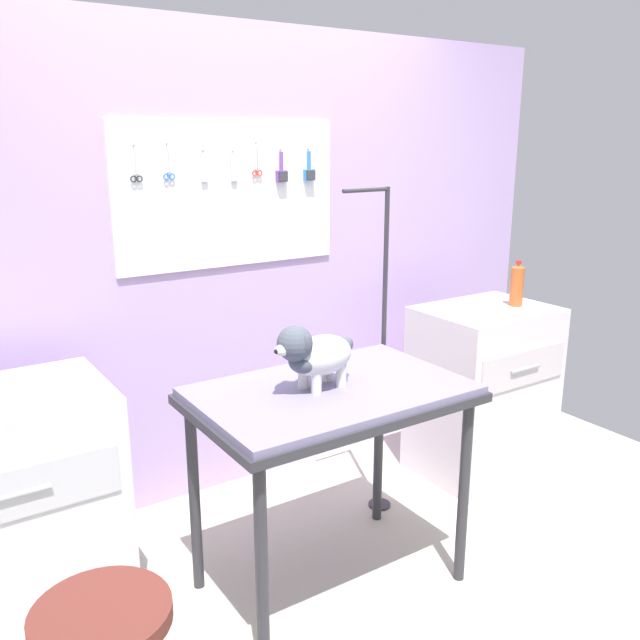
{
  "coord_description": "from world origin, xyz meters",
  "views": [
    {
      "loc": [
        -1.46,
        -1.72,
        1.78
      ],
      "look_at": [
        -0.15,
        0.26,
        1.13
      ],
      "focal_mm": 37.81,
      "sensor_mm": 36.0,
      "label": 1
    }
  ],
  "objects_px": {
    "cabinet_right": "(482,390)",
    "grooming_arm": "(381,368)",
    "grooming_table": "(331,408)",
    "counter_left": "(5,509)",
    "dog": "(314,354)",
    "soda_bottle": "(517,285)"
  },
  "relations": [
    {
      "from": "grooming_table",
      "to": "grooming_arm",
      "type": "relative_size",
      "value": 0.67
    },
    {
      "from": "grooming_arm",
      "to": "cabinet_right",
      "type": "height_order",
      "value": "grooming_arm"
    },
    {
      "from": "counter_left",
      "to": "soda_bottle",
      "type": "distance_m",
      "value": 2.59
    },
    {
      "from": "grooming_arm",
      "to": "soda_bottle",
      "type": "distance_m",
      "value": 0.93
    },
    {
      "from": "grooming_arm",
      "to": "cabinet_right",
      "type": "relative_size",
      "value": 1.71
    },
    {
      "from": "grooming_arm",
      "to": "soda_bottle",
      "type": "relative_size",
      "value": 6.45
    },
    {
      "from": "dog",
      "to": "soda_bottle",
      "type": "height_order",
      "value": "soda_bottle"
    },
    {
      "from": "cabinet_right",
      "to": "counter_left",
      "type": "bearing_deg",
      "value": 176.61
    },
    {
      "from": "grooming_table",
      "to": "soda_bottle",
      "type": "distance_m",
      "value": 1.47
    },
    {
      "from": "grooming_table",
      "to": "grooming_arm",
      "type": "xyz_separation_m",
      "value": [
        0.53,
        0.36,
        -0.04
      ]
    },
    {
      "from": "cabinet_right",
      "to": "dog",
      "type": "bearing_deg",
      "value": -164.58
    },
    {
      "from": "dog",
      "to": "counter_left",
      "type": "distance_m",
      "value": 1.28
    },
    {
      "from": "cabinet_right",
      "to": "grooming_arm",
      "type": "bearing_deg",
      "value": -178.4
    },
    {
      "from": "grooming_arm",
      "to": "dog",
      "type": "height_order",
      "value": "grooming_arm"
    },
    {
      "from": "counter_left",
      "to": "soda_bottle",
      "type": "relative_size",
      "value": 3.66
    },
    {
      "from": "grooming_table",
      "to": "counter_left",
      "type": "relative_size",
      "value": 1.17
    },
    {
      "from": "grooming_table",
      "to": "dog",
      "type": "xyz_separation_m",
      "value": [
        -0.07,
        0.01,
        0.23
      ]
    },
    {
      "from": "counter_left",
      "to": "soda_bottle",
      "type": "xyz_separation_m",
      "value": [
        2.52,
        -0.18,
        0.58
      ]
    },
    {
      "from": "dog",
      "to": "counter_left",
      "type": "height_order",
      "value": "dog"
    },
    {
      "from": "dog",
      "to": "counter_left",
      "type": "relative_size",
      "value": 0.41
    },
    {
      "from": "grooming_table",
      "to": "soda_bottle",
      "type": "height_order",
      "value": "soda_bottle"
    },
    {
      "from": "counter_left",
      "to": "dog",
      "type": "bearing_deg",
      "value": -25.81
    }
  ]
}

